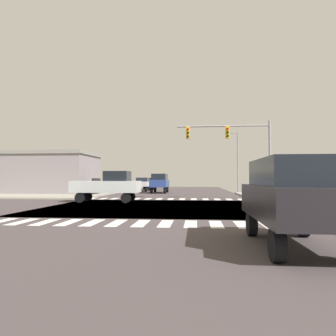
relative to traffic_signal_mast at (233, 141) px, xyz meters
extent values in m
cube|color=#453C3E|center=(-5.60, -7.16, -5.01)|extent=(14.00, 90.00, 0.05)
cube|color=#453C3E|center=(-5.60, -7.16, -5.01)|extent=(90.00, 12.00, 0.05)
cube|color=#A09B91|center=(7.40, 4.84, -4.91)|extent=(12.00, 12.00, 0.14)
cube|color=#9C978A|center=(-18.60, 4.84, -4.91)|extent=(12.00, 12.00, 0.14)
cube|color=white|center=(-11.35, -14.46, -4.98)|extent=(0.50, 2.00, 0.01)
cube|color=white|center=(-10.35, -14.46, -4.98)|extent=(0.50, 2.00, 0.01)
cube|color=white|center=(-9.35, -14.46, -4.98)|extent=(0.50, 2.00, 0.01)
cube|color=white|center=(-8.35, -14.46, -4.98)|extent=(0.50, 2.00, 0.01)
cube|color=white|center=(-7.35, -14.46, -4.98)|extent=(0.50, 2.00, 0.01)
cube|color=white|center=(-6.35, -14.46, -4.98)|extent=(0.50, 2.00, 0.01)
cube|color=white|center=(-5.35, -14.46, -4.98)|extent=(0.50, 2.00, 0.01)
cube|color=white|center=(-4.35, -14.46, -4.98)|extent=(0.50, 2.00, 0.01)
cube|color=white|center=(-3.35, -14.46, -4.98)|extent=(0.50, 2.00, 0.01)
cube|color=white|center=(-2.35, -14.46, -4.98)|extent=(0.50, 2.00, 0.01)
cube|color=white|center=(-1.35, -14.46, -4.98)|extent=(0.50, 2.00, 0.01)
cube|color=white|center=(-0.35, -14.46, -4.98)|extent=(0.50, 2.00, 0.01)
cube|color=white|center=(0.65, -14.46, -4.98)|extent=(0.50, 2.00, 0.01)
cube|color=white|center=(-12.35, 0.14, -4.98)|extent=(0.50, 2.00, 0.01)
cube|color=white|center=(-11.35, 0.14, -4.98)|extent=(0.50, 2.00, 0.01)
cube|color=white|center=(-10.35, 0.14, -4.98)|extent=(0.50, 2.00, 0.01)
cube|color=white|center=(-9.35, 0.14, -4.98)|extent=(0.50, 2.00, 0.01)
cube|color=white|center=(-8.35, 0.14, -4.98)|extent=(0.50, 2.00, 0.01)
cube|color=white|center=(-7.35, 0.14, -4.98)|extent=(0.50, 2.00, 0.01)
cube|color=white|center=(-6.35, 0.14, -4.98)|extent=(0.50, 2.00, 0.01)
cube|color=white|center=(-5.35, 0.14, -4.98)|extent=(0.50, 2.00, 0.01)
cube|color=white|center=(-4.35, 0.14, -4.98)|extent=(0.50, 2.00, 0.01)
cube|color=white|center=(-3.35, 0.14, -4.98)|extent=(0.50, 2.00, 0.01)
cube|color=white|center=(-2.35, 0.14, -4.98)|extent=(0.50, 2.00, 0.01)
cube|color=white|center=(-1.35, 0.14, -4.98)|extent=(0.50, 2.00, 0.01)
cube|color=white|center=(-0.35, 0.14, -4.98)|extent=(0.50, 2.00, 0.01)
cube|color=white|center=(0.65, 0.14, -4.98)|extent=(0.50, 2.00, 0.01)
cylinder|color=gray|center=(3.07, 0.02, -1.64)|extent=(0.20, 0.20, 6.68)
cylinder|color=gray|center=(-0.86, 0.02, 1.30)|extent=(7.84, 0.14, 0.14)
cube|color=yellow|center=(-0.46, 0.02, 0.75)|extent=(0.32, 0.40, 1.00)
sphere|color=red|center=(-0.46, -0.22, 1.06)|extent=(0.22, 0.22, 0.22)
sphere|color=black|center=(-0.46, -0.22, 0.75)|extent=(0.22, 0.22, 0.22)
sphere|color=black|center=(-0.46, -0.22, 0.44)|extent=(0.22, 0.22, 0.22)
cube|color=yellow|center=(-3.84, 0.02, 0.75)|extent=(0.32, 0.40, 1.00)
sphere|color=red|center=(-3.84, -0.22, 1.06)|extent=(0.22, 0.22, 0.22)
sphere|color=black|center=(-3.84, -0.22, 0.75)|extent=(0.22, 0.22, 0.22)
sphere|color=black|center=(-3.84, -0.22, 0.44)|extent=(0.22, 0.22, 0.22)
cylinder|color=gray|center=(2.23, 14.06, -1.09)|extent=(0.16, 0.16, 7.78)
cylinder|color=gray|center=(1.53, 14.06, 2.70)|extent=(1.40, 0.10, 0.10)
ellipsoid|color=silver|center=(0.83, 14.06, 2.65)|extent=(0.60, 0.32, 0.20)
cube|color=gray|center=(-22.44, 8.47, -2.76)|extent=(14.09, 7.20, 4.44)
cube|color=gray|center=(-22.44, 8.47, -0.34)|extent=(14.39, 7.50, 0.40)
cube|color=black|center=(-13.90, 5.87, -4.08)|extent=(0.24, 2.20, 1.80)
cylinder|color=black|center=(-8.26, -2.86, -4.61)|extent=(0.74, 0.26, 0.74)
cylinder|color=black|center=(-8.26, -4.46, -4.61)|extent=(0.74, 0.26, 0.74)
cylinder|color=black|center=(-11.73, -2.86, -4.61)|extent=(0.74, 0.26, 0.74)
cylinder|color=black|center=(-11.73, -4.46, -4.61)|extent=(0.74, 0.26, 0.74)
cube|color=silver|center=(-9.99, -3.66, -3.81)|extent=(5.10, 2.00, 0.86)
cube|color=black|center=(-9.10, -3.66, -3.01)|extent=(1.79, 1.76, 0.75)
cylinder|color=black|center=(-1.38, -16.81, -4.61)|extent=(0.26, 0.74, 0.74)
cylinder|color=black|center=(0.18, -16.81, -4.61)|extent=(0.26, 0.74, 0.74)
cylinder|color=black|center=(-1.38, -19.94, -4.61)|extent=(0.26, 0.74, 0.74)
cube|color=black|center=(-0.60, -18.37, -3.80)|extent=(1.96, 4.60, 0.88)
cube|color=black|center=(-0.60, -18.37, -3.00)|extent=(1.69, 3.22, 0.72)
cylinder|color=black|center=(-9.88, 14.75, -4.64)|extent=(0.26, 0.68, 0.68)
cylinder|color=black|center=(-11.32, 14.75, -4.64)|extent=(0.26, 0.68, 0.68)
cylinder|color=black|center=(-9.88, 17.67, -4.64)|extent=(0.26, 0.68, 0.68)
cylinder|color=black|center=(-11.32, 17.67, -4.64)|extent=(0.26, 0.68, 0.68)
cube|color=silver|center=(-10.60, 16.21, -3.97)|extent=(1.80, 4.30, 0.66)
cube|color=black|center=(-10.60, 16.21, -3.37)|extent=(1.55, 2.24, 0.54)
cylinder|color=black|center=(-6.82, 9.49, -4.61)|extent=(0.26, 0.74, 0.74)
cylinder|color=black|center=(-8.38, 9.49, -4.61)|extent=(0.26, 0.74, 0.74)
cylinder|color=black|center=(-6.82, 12.61, -4.61)|extent=(0.26, 0.74, 0.74)
cylinder|color=black|center=(-8.38, 12.61, -4.61)|extent=(0.26, 0.74, 0.74)
cube|color=navy|center=(-7.60, 11.05, -3.80)|extent=(1.96, 4.60, 0.88)
cube|color=black|center=(-7.60, 11.05, -3.00)|extent=(1.69, 3.22, 0.72)
cylinder|color=black|center=(-9.88, 21.67, -4.64)|extent=(0.26, 0.68, 0.68)
cylinder|color=black|center=(-11.32, 21.67, -4.64)|extent=(0.26, 0.68, 0.68)
cylinder|color=black|center=(-9.88, 24.59, -4.64)|extent=(0.26, 0.68, 0.68)
cylinder|color=black|center=(-11.32, 24.59, -4.64)|extent=(0.26, 0.68, 0.68)
cube|color=#506368|center=(-10.60, 23.13, -3.97)|extent=(1.80, 4.30, 0.66)
cube|color=black|center=(-10.60, 23.13, -3.37)|extent=(1.55, 2.24, 0.54)
camera|label=1|loc=(-3.12, -26.91, -3.16)|focal=33.37mm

